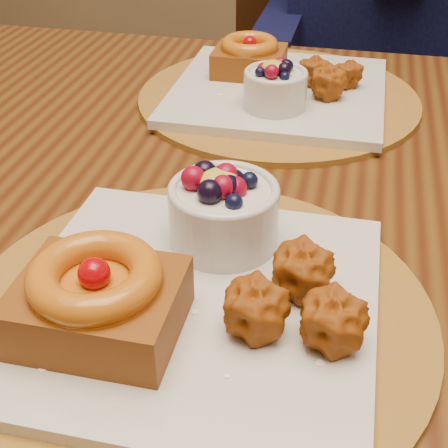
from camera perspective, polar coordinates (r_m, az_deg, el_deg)
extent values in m
cube|color=#3E1B0B|center=(0.69, 2.13, 2.57)|extent=(1.60, 0.90, 0.04)
cylinder|color=brown|center=(0.50, -2.63, -8.14)|extent=(0.38, 0.38, 0.01)
cube|color=silver|center=(0.50, -2.66, -7.29)|extent=(0.28, 0.28, 0.01)
cube|color=#562308|center=(0.46, -11.34, -7.42)|extent=(0.12, 0.09, 0.04)
torus|color=#974809|center=(0.44, -11.75, -4.68)|extent=(0.09, 0.09, 0.02)
sphere|color=#930207|center=(0.44, -11.78, -4.47)|extent=(0.02, 0.02, 0.02)
sphere|color=#98420B|center=(0.49, 7.10, -4.23)|extent=(0.05, 0.05, 0.05)
sphere|color=#98420B|center=(0.45, 2.85, -7.71)|extent=(0.05, 0.05, 0.05)
sphere|color=#98420B|center=(0.45, 9.83, -8.64)|extent=(0.05, 0.05, 0.05)
cylinder|color=silver|center=(0.53, -0.03, 0.74)|extent=(0.09, 0.09, 0.05)
torus|color=silver|center=(0.52, -0.03, 3.15)|extent=(0.09, 0.09, 0.01)
ellipsoid|color=gold|center=(0.52, -0.47, 3.95)|extent=(0.03, 0.03, 0.02)
cylinder|color=brown|center=(0.87, 4.97, 11.42)|extent=(0.38, 0.38, 0.01)
cube|color=silver|center=(0.87, 5.01, 12.02)|extent=(0.28, 0.28, 0.01)
cube|color=#562308|center=(0.90, 2.33, 14.64)|extent=(0.10, 0.08, 0.04)
torus|color=#974809|center=(0.89, 2.36, 16.08)|extent=(0.08, 0.08, 0.02)
sphere|color=#930207|center=(0.89, 2.37, 16.20)|extent=(0.02, 0.02, 0.02)
sphere|color=#98420B|center=(0.83, 9.46, 12.45)|extent=(0.04, 0.04, 0.04)
sphere|color=#98420B|center=(0.87, 8.17, 13.63)|extent=(0.04, 0.04, 0.04)
sphere|color=#98420B|center=(0.87, 11.24, 13.27)|extent=(0.04, 0.04, 0.04)
cylinder|color=silver|center=(0.79, 4.70, 12.09)|extent=(0.08, 0.08, 0.04)
torus|color=silver|center=(0.79, 4.78, 13.58)|extent=(0.08, 0.08, 0.01)
ellipsoid|color=gold|center=(0.78, 4.51, 14.15)|extent=(0.03, 0.03, 0.02)
cube|color=black|center=(1.37, 8.83, 4.32)|extent=(0.45, 0.45, 0.04)
cylinder|color=black|center=(1.36, 0.68, -6.99)|extent=(0.03, 0.03, 0.40)
cylinder|color=black|center=(1.38, 15.54, -7.78)|extent=(0.03, 0.03, 0.40)
cylinder|color=black|center=(1.64, 1.89, 1.17)|extent=(0.03, 0.03, 0.40)
cylinder|color=black|center=(1.66, 14.13, 0.41)|extent=(0.03, 0.03, 0.40)
cube|color=black|center=(1.45, 9.44, 15.29)|extent=(0.41, 0.07, 0.43)
cube|color=black|center=(1.32, 15.23, 17.94)|extent=(0.39, 0.21, 0.56)
cube|color=black|center=(1.22, 5.11, 16.71)|extent=(0.07, 0.28, 0.07)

